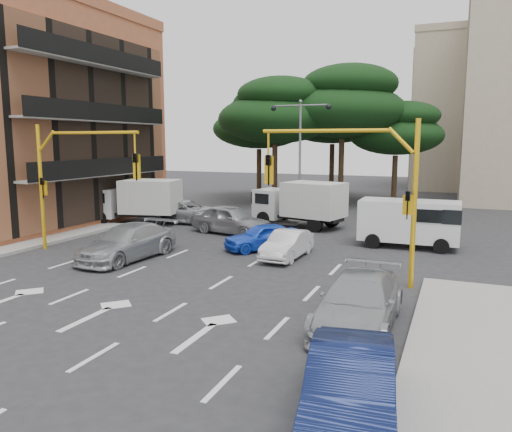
% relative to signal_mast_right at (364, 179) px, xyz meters
% --- Properties ---
extents(ground, '(120.00, 120.00, 0.00)m').
position_rel_signal_mast_right_xyz_m(ground, '(-6.80, -1.99, -3.88)').
color(ground, '#28282B').
rests_on(ground, ground).
extents(median_strip, '(1.40, 6.00, 0.15)m').
position_rel_signal_mast_right_xyz_m(median_strip, '(-6.80, 14.01, -3.81)').
color(median_strip, gray).
rests_on(median_strip, ground).
extents(apartment_beige_far, '(16.20, 12.15, 16.70)m').
position_rel_signal_mast_right_xyz_m(apartment_beige_far, '(6.15, 42.01, 4.47)').
color(apartment_beige_far, tan).
rests_on(apartment_beige_far, ground).
extents(pine_left_near, '(9.15, 9.15, 10.23)m').
position_rel_signal_mast_right_xyz_m(pine_left_near, '(-10.75, 19.96, 3.72)').
color(pine_left_near, '#382616').
rests_on(pine_left_near, ground).
extents(pine_center, '(9.98, 9.98, 11.16)m').
position_rel_signal_mast_right_xyz_m(pine_center, '(-5.75, 21.96, 4.41)').
color(pine_center, '#382616').
rests_on(pine_center, ground).
extents(pine_left_far, '(8.32, 8.32, 9.30)m').
position_rel_signal_mast_right_xyz_m(pine_left_far, '(-13.75, 23.96, 3.03)').
color(pine_left_far, '#382616').
rests_on(pine_left_far, ground).
extents(pine_right, '(7.49, 7.49, 8.37)m').
position_rel_signal_mast_right_xyz_m(pine_right, '(-1.75, 23.96, 2.33)').
color(pine_right, '#382616').
rests_on(pine_right, ground).
extents(pine_back, '(9.15, 9.15, 10.23)m').
position_rel_signal_mast_right_xyz_m(pine_back, '(-7.75, 26.96, 3.72)').
color(pine_back, '#382616').
rests_on(pine_back, ground).
extents(signal_mast_right, '(5.79, 0.37, 6.00)m').
position_rel_signal_mast_right_xyz_m(signal_mast_right, '(0.00, 0.00, 0.00)').
color(signal_mast_right, yellow).
rests_on(signal_mast_right, ground).
extents(signal_mast_left, '(5.79, 0.37, 6.00)m').
position_rel_signal_mast_right_xyz_m(signal_mast_left, '(-13.61, 0.00, 0.00)').
color(signal_mast_left, yellow).
rests_on(signal_mast_left, ground).
extents(street_lamp_center, '(4.16, 0.36, 7.77)m').
position_rel_signal_mast_right_xyz_m(street_lamp_center, '(-6.80, 14.01, 1.54)').
color(street_lamp_center, slate).
rests_on(street_lamp_center, median_strip).
extents(car_white_hatch, '(1.45, 3.81, 1.24)m').
position_rel_signal_mast_right_xyz_m(car_white_hatch, '(-3.80, 2.68, -3.26)').
color(car_white_hatch, silver).
rests_on(car_white_hatch, ground).
extents(car_blue_compact, '(3.67, 3.82, 1.29)m').
position_rel_signal_mast_right_xyz_m(car_blue_compact, '(-5.46, 3.87, -3.24)').
color(car_blue_compact, blue).
rests_on(car_blue_compact, ground).
extents(car_silver_wagon, '(2.58, 5.44, 1.53)m').
position_rel_signal_mast_right_xyz_m(car_silver_wagon, '(-10.34, -0.21, -3.12)').
color(car_silver_wagon, '#A4A8AC').
rests_on(car_silver_wagon, ground).
extents(car_silver_cross_a, '(5.19, 2.47, 1.43)m').
position_rel_signal_mast_right_xyz_m(car_silver_cross_a, '(-13.05, 9.51, -3.17)').
color(car_silver_cross_a, '#ACAFB4').
rests_on(car_silver_cross_a, ground).
extents(car_silver_cross_b, '(5.08, 2.96, 1.62)m').
position_rel_signal_mast_right_xyz_m(car_silver_cross_b, '(-8.66, 7.10, -3.07)').
color(car_silver_cross_b, '#93959A').
rests_on(car_silver_cross_b, ground).
extents(car_navy_parked, '(2.24, 4.65, 1.47)m').
position_rel_signal_mast_right_xyz_m(car_navy_parked, '(1.59, -9.56, -3.15)').
color(car_navy_parked, '#0C153F').
rests_on(car_navy_parked, ground).
extents(car_silver_parked, '(2.11, 5.11, 1.48)m').
position_rel_signal_mast_right_xyz_m(car_silver_parked, '(0.80, -4.53, -3.14)').
color(car_silver_parked, '#9B9DA2').
rests_on(car_silver_parked, ground).
extents(van_white, '(4.76, 2.16, 2.38)m').
position_rel_signal_mast_right_xyz_m(van_white, '(1.00, 7.26, -2.70)').
color(van_white, silver).
rests_on(van_white, ground).
extents(box_truck_a, '(6.09, 3.58, 2.81)m').
position_rel_signal_mast_right_xyz_m(box_truck_a, '(-15.80, 8.01, -2.48)').
color(box_truck_a, white).
rests_on(box_truck_a, ground).
extents(box_truck_b, '(6.07, 3.65, 2.79)m').
position_rel_signal_mast_right_xyz_m(box_truck_b, '(-5.80, 10.80, -2.49)').
color(box_truck_b, silver).
rests_on(box_truck_b, ground).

